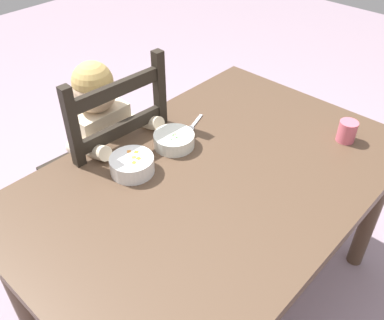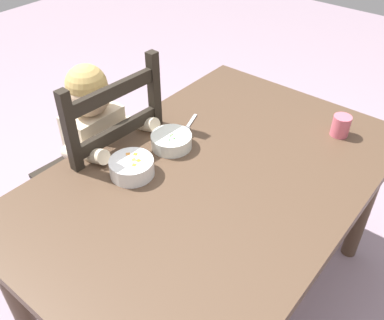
# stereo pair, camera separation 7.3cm
# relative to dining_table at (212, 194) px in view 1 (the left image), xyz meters

# --- Properties ---
(ground_plane) EXTENTS (8.00, 8.00, 0.00)m
(ground_plane) POSITION_rel_dining_table_xyz_m (0.00, 0.00, -0.62)
(ground_plane) COLOR gray
(dining_table) EXTENTS (1.40, 0.93, 0.71)m
(dining_table) POSITION_rel_dining_table_xyz_m (0.00, 0.00, 0.00)
(dining_table) COLOR #503B2A
(dining_table) RESTS_ON ground
(dining_chair) EXTENTS (0.44, 0.44, 1.02)m
(dining_chair) POSITION_rel_dining_table_xyz_m (-0.08, 0.51, -0.14)
(dining_chair) COLOR black
(dining_chair) RESTS_ON ground
(child_figure) EXTENTS (0.32, 0.31, 0.98)m
(child_figure) POSITION_rel_dining_table_xyz_m (-0.08, 0.51, 0.03)
(child_figure) COLOR beige
(child_figure) RESTS_ON ground
(bowl_of_peas) EXTENTS (0.15, 0.15, 0.05)m
(bowl_of_peas) POSITION_rel_dining_table_xyz_m (0.03, 0.21, 0.12)
(bowl_of_peas) COLOR white
(bowl_of_peas) RESTS_ON dining_table
(bowl_of_carrots) EXTENTS (0.15, 0.15, 0.06)m
(bowl_of_carrots) POSITION_rel_dining_table_xyz_m (-0.18, 0.21, 0.12)
(bowl_of_carrots) COLOR white
(bowl_of_carrots) RESTS_ON dining_table
(spoon) EXTENTS (0.14, 0.06, 0.01)m
(spoon) POSITION_rel_dining_table_xyz_m (0.16, 0.25, 0.10)
(spoon) COLOR silver
(spoon) RESTS_ON dining_table
(drinking_cup) EXTENTS (0.07, 0.07, 0.08)m
(drinking_cup) POSITION_rel_dining_table_xyz_m (0.49, -0.24, 0.13)
(drinking_cup) COLOR #D55F72
(drinking_cup) RESTS_ON dining_table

